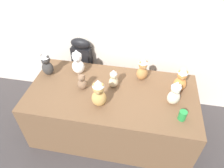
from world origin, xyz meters
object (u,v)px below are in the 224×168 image
object	(u,v)px
teddy_bear_sand	(113,79)
party_cup_green	(182,115)
teddy_bear_mocha	(82,82)
teddy_bear_charcoal	(47,64)
teddy_bear_caramel	(143,69)
teddy_bear_honey	(99,93)
display_table	(112,111)
teddy_bear_snow	(78,62)
instrument_case	(83,68)
teddy_bear_cream	(175,93)
teddy_bear_ginger	(181,80)

from	to	relation	value
teddy_bear_sand	party_cup_green	world-z (taller)	teddy_bear_sand
teddy_bear_mocha	teddy_bear_charcoal	world-z (taller)	teddy_bear_charcoal
teddy_bear_caramel	party_cup_green	world-z (taller)	teddy_bear_caramel
party_cup_green	teddy_bear_honey	bearing A→B (deg)	177.63
display_table	teddy_bear_charcoal	world-z (taller)	teddy_bear_charcoal
teddy_bear_snow	teddy_bear_honey	world-z (taller)	teddy_bear_honey
teddy_bear_charcoal	teddy_bear_caramel	world-z (taller)	teddy_bear_charcoal
teddy_bear_charcoal	instrument_case	bearing A→B (deg)	64.50
display_table	teddy_bear_mocha	size ratio (longest dim) A/B	9.13
teddy_bear_mocha	teddy_bear_caramel	bearing A→B (deg)	27.88
party_cup_green	teddy_bear_charcoal	bearing A→B (deg)	165.09
teddy_bear_honey	party_cup_green	bearing A→B (deg)	-10.89
teddy_bear_cream	teddy_bear_snow	xyz separation A→B (m)	(-1.17, 0.32, 0.02)
teddy_bear_mocha	teddy_bear_sand	world-z (taller)	teddy_bear_sand
display_table	teddy_bear_mocha	bearing A→B (deg)	-178.22
display_table	instrument_case	world-z (taller)	instrument_case
teddy_bear_mocha	teddy_bear_snow	world-z (taller)	teddy_bear_snow
teddy_bear_ginger	teddy_bear_snow	bearing A→B (deg)	176.42
instrument_case	teddy_bear_caramel	xyz separation A→B (m)	(0.87, -0.33, 0.35)
teddy_bear_mocha	teddy_bear_snow	bearing A→B (deg)	119.09
display_table	teddy_bear_sand	bearing A→B (deg)	91.36
display_table	teddy_bear_mocha	xyz separation A→B (m)	(-0.35, -0.01, 0.45)
teddy_bear_cream	teddy_bear_snow	world-z (taller)	teddy_bear_snow
teddy_bear_ginger	teddy_bear_caramel	world-z (taller)	teddy_bear_ginger
instrument_case	teddy_bear_snow	xyz separation A→B (m)	(0.07, -0.35, 0.37)
instrument_case	teddy_bear_snow	distance (m)	0.52
teddy_bear_cream	party_cup_green	world-z (taller)	teddy_bear_cream
teddy_bear_mocha	party_cup_green	distance (m)	1.15
display_table	teddy_bear_cream	bearing A→B (deg)	-4.35
teddy_bear_ginger	teddy_bear_honey	distance (m)	0.95
teddy_bear_sand	party_cup_green	bearing A→B (deg)	-52.14
teddy_bear_mocha	party_cup_green	bearing A→B (deg)	-9.37
teddy_bear_sand	teddy_bear_ginger	xyz separation A→B (m)	(0.76, 0.08, 0.04)
instrument_case	teddy_bear_snow	world-z (taller)	teddy_bear_snow
instrument_case	teddy_bear_sand	distance (m)	0.83
teddy_bear_snow	teddy_bear_charcoal	world-z (taller)	teddy_bear_snow
display_table	teddy_bear_ginger	world-z (taller)	teddy_bear_ginger
teddy_bear_mocha	teddy_bear_cream	xyz separation A→B (m)	(1.03, -0.04, 0.05)
teddy_bear_ginger	teddy_bear_mocha	bearing A→B (deg)	-169.76
display_table	teddy_bear_caramel	world-z (taller)	teddy_bear_caramel
teddy_bear_cream	teddy_bear_caramel	xyz separation A→B (m)	(-0.36, 0.35, 0.00)
teddy_bear_sand	teddy_bear_caramel	size ratio (longest dim) A/B	0.81
teddy_bear_ginger	teddy_bear_sand	bearing A→B (deg)	-172.98
teddy_bear_sand	teddy_bear_caramel	xyz separation A→B (m)	(0.32, 0.20, 0.03)
teddy_bear_snow	party_cup_green	xyz separation A→B (m)	(1.26, -0.53, -0.11)
teddy_bear_ginger	teddy_bear_honey	bearing A→B (deg)	-154.26
instrument_case	teddy_bear_honey	xyz separation A→B (m)	(0.46, -0.85, 0.37)
display_table	teddy_bear_caramel	distance (m)	0.67
teddy_bear_charcoal	teddy_bear_ginger	bearing A→B (deg)	8.18
teddy_bear_mocha	teddy_bear_ginger	xyz separation A→B (m)	(1.11, 0.19, 0.06)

